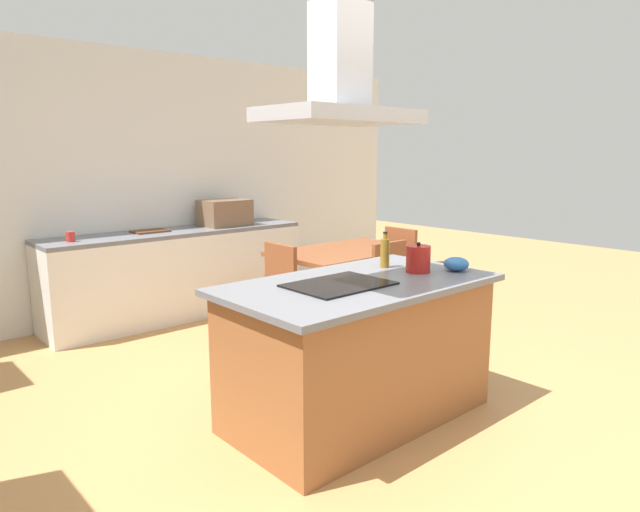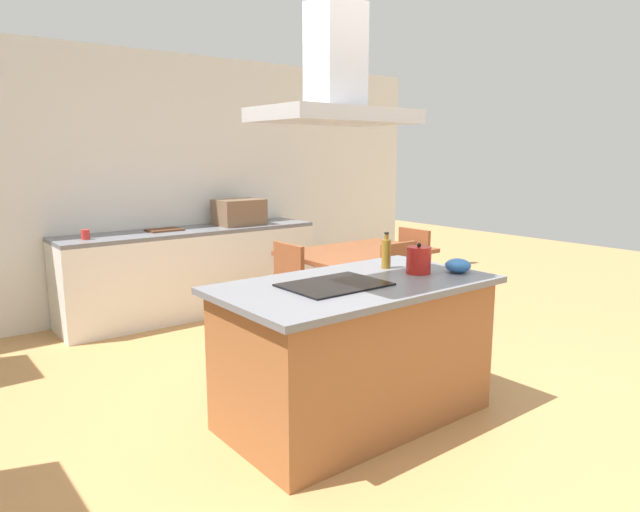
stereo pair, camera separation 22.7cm
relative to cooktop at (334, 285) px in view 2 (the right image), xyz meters
name	(u,v)px [view 2 (the right image)]	position (x,y,z in m)	size (l,w,h in m)	color
ground	(238,354)	(0.17, 1.50, -0.91)	(16.00, 16.00, 0.00)	tan
wall_back	(150,185)	(0.17, 3.25, 0.44)	(7.20, 0.10, 2.70)	white
kitchen_island	(355,351)	(0.17, 0.00, -0.45)	(1.74, 0.97, 0.90)	#995B33
cooktop	(334,285)	(0.00, 0.00, 0.00)	(0.60, 0.44, 0.01)	black
tea_kettle	(419,260)	(0.66, -0.07, 0.08)	(0.21, 0.16, 0.20)	#B21E19
olive_oil_bottle	(386,253)	(0.61, 0.18, 0.10)	(0.06, 0.06, 0.25)	olive
mixing_bowl	(458,266)	(0.89, -0.21, 0.04)	(0.17, 0.17, 0.09)	#2D6BB7
back_counter	(193,271)	(0.44, 2.88, -0.46)	(2.70, 0.62, 0.90)	white
countertop_microwave	(239,212)	(1.02, 2.88, 0.13)	(0.50, 0.38, 0.28)	brown
coffee_mug_red	(86,235)	(-0.63, 2.82, 0.04)	(0.08, 0.08, 0.09)	red
cutting_board	(164,230)	(0.17, 2.93, 0.00)	(0.34, 0.24, 0.02)	#59331E
dining_table	(357,258)	(1.53, 1.51, -0.24)	(1.40, 0.90, 0.75)	brown
chair_at_right_end	(420,263)	(2.44, 1.51, -0.40)	(0.42, 0.42, 0.89)	brown
chair_at_left_end	(279,288)	(0.61, 1.51, -0.40)	(0.42, 0.42, 0.89)	brown
chair_facing_island	(406,287)	(1.53, 0.85, -0.40)	(0.42, 0.42, 0.89)	brown
range_hood	(335,77)	(0.00, 0.00, 1.20)	(0.90, 0.55, 0.78)	#ADADB2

